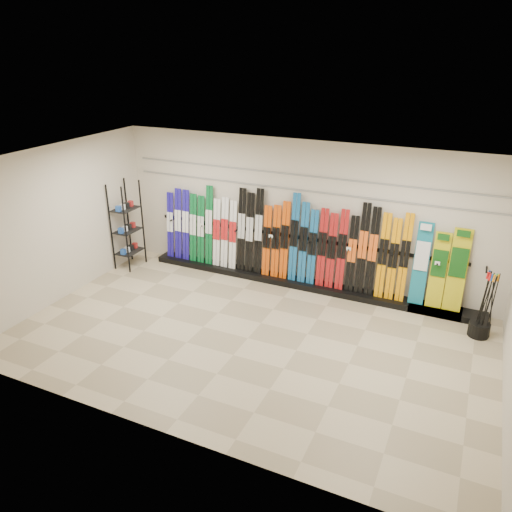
% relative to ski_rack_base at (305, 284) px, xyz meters
% --- Properties ---
extents(floor, '(8.00, 8.00, 0.00)m').
position_rel_ski_rack_base_xyz_m(floor, '(-0.22, -2.28, -0.06)').
color(floor, '#9B8A6A').
rests_on(floor, ground).
extents(back_wall, '(8.00, 0.00, 8.00)m').
position_rel_ski_rack_base_xyz_m(back_wall, '(-0.22, 0.22, 1.44)').
color(back_wall, beige).
rests_on(back_wall, floor).
extents(left_wall, '(0.00, 5.00, 5.00)m').
position_rel_ski_rack_base_xyz_m(left_wall, '(-4.22, -2.28, 1.44)').
color(left_wall, beige).
rests_on(left_wall, floor).
extents(ceiling, '(8.00, 8.00, 0.00)m').
position_rel_ski_rack_base_xyz_m(ceiling, '(-0.22, -2.28, 2.94)').
color(ceiling, silver).
rests_on(ceiling, back_wall).
extents(ski_rack_base, '(8.00, 0.40, 0.12)m').
position_rel_ski_rack_base_xyz_m(ski_rack_base, '(0.00, 0.00, 0.00)').
color(ski_rack_base, black).
rests_on(ski_rack_base, floor).
extents(skis, '(5.38, 0.20, 1.84)m').
position_rel_ski_rack_base_xyz_m(skis, '(-0.64, 0.03, 0.88)').
color(skis, '#1F1498').
rests_on(skis, ski_rack_base).
extents(snowboards, '(0.94, 0.24, 1.58)m').
position_rel_ski_rack_base_xyz_m(snowboards, '(2.56, 0.08, 0.82)').
color(snowboards, '#14728C').
rests_on(snowboards, ski_rack_base).
extents(accessory_rack, '(0.40, 0.60, 1.95)m').
position_rel_ski_rack_base_xyz_m(accessory_rack, '(-3.97, -0.63, 0.91)').
color(accessory_rack, black).
rests_on(accessory_rack, floor).
extents(pole_bin, '(0.36, 0.36, 0.25)m').
position_rel_ski_rack_base_xyz_m(pole_bin, '(3.38, -0.53, 0.07)').
color(pole_bin, black).
rests_on(pole_bin, floor).
extents(ski_poles, '(0.26, 0.23, 1.18)m').
position_rel_ski_rack_base_xyz_m(ski_poles, '(3.41, -0.53, 0.55)').
color(ski_poles, black).
rests_on(ski_poles, pole_bin).
extents(slatwall_rail_0, '(7.60, 0.02, 0.03)m').
position_rel_ski_rack_base_xyz_m(slatwall_rail_0, '(-0.22, 0.20, 1.94)').
color(slatwall_rail_0, gray).
rests_on(slatwall_rail_0, back_wall).
extents(slatwall_rail_1, '(7.60, 0.02, 0.03)m').
position_rel_ski_rack_base_xyz_m(slatwall_rail_1, '(-0.22, 0.20, 2.24)').
color(slatwall_rail_1, gray).
rests_on(slatwall_rail_1, back_wall).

